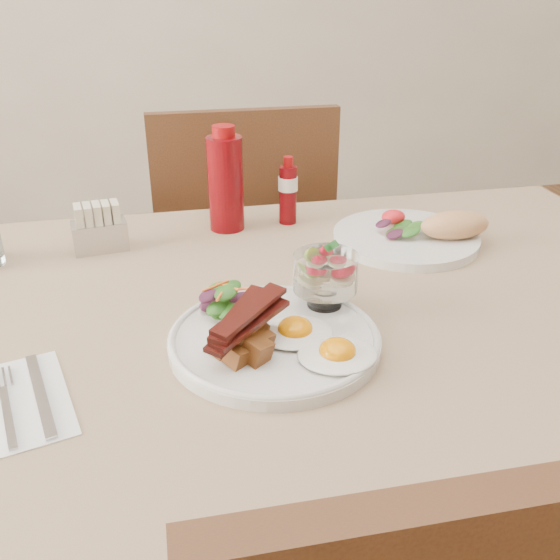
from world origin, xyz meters
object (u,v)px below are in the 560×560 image
Objects in this scene: ketchup_bottle at (226,182)px; sugar_caddy at (99,230)px; main_plate at (274,341)px; second_plate at (417,234)px; chair_far at (241,260)px; hot_sauce_bottle at (288,191)px; fruit_cup at (325,273)px; table at (302,355)px.

ketchup_bottle is 0.24m from sugar_caddy.
sugar_caddy reaches higher than main_plate.
second_plate is (0.32, 0.29, 0.01)m from main_plate.
hot_sauce_bottle is (0.05, -0.33, 0.29)m from chair_far.
chair_far is 4.73× the size of ketchup_bottle.
second_plate is 2.09× the size of hot_sauce_bottle.
ketchup_bottle is at bearing 90.98° from main_plate.
chair_far reaches higher than fruit_cup.
ketchup_bottle reaches higher than main_plate.
sugar_caddy is at bearing 171.41° from second_plate.
chair_far reaches higher than table.
hot_sauce_bottle reaches higher than main_plate.
table is at bearing -98.37° from hot_sauce_bottle.
table is at bearing 124.10° from fruit_cup.
second_plate is (0.23, 0.22, -0.05)m from fruit_cup.
sugar_caddy is at bearing 136.86° from fruit_cup.
ketchup_bottle is at bearing -101.95° from chair_far.
main_plate is 2.81× the size of sugar_caddy.
fruit_cup is at bearing -55.90° from table.
main_plate is at bearing -89.02° from ketchup_bottle.
chair_far is 0.80m from main_plate.
ketchup_bottle is (-0.09, 0.36, 0.03)m from fruit_cup.
ketchup_bottle is 0.12m from hot_sauce_bottle.
fruit_cup is at bearing -136.85° from second_plate.
table is at bearing -50.50° from sugar_caddy.
second_plate is at bearing 36.04° from table.
chair_far is at bearing 85.22° from main_plate.
hot_sauce_bottle is (0.05, 0.33, 0.15)m from table.
table is 4.75× the size of main_plate.
chair_far is at bearing 90.00° from table.
second_plate is at bearing 43.15° from fruit_cup.
hot_sauce_bottle is at bearing 81.63° from table.
main_plate is 0.44m from ketchup_bottle.
ketchup_bottle is (-0.07, -0.34, 0.32)m from chair_far.
chair_far is at bearing 98.41° from hot_sauce_bottle.
sugar_caddy is (-0.23, -0.06, -0.05)m from ketchup_bottle.
sugar_caddy is (-0.30, -0.39, 0.26)m from chair_far.
hot_sauce_bottle is (0.11, 0.43, 0.06)m from main_plate.
main_plate is at bearing -104.60° from hot_sauce_bottle.
chair_far reaches higher than sugar_caddy.
chair_far is at bearing 118.37° from second_plate.
chair_far is 3.38× the size of second_plate.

